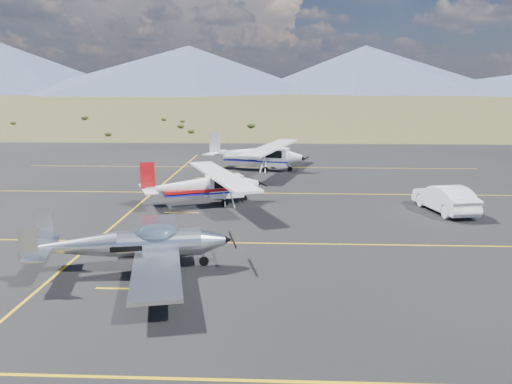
% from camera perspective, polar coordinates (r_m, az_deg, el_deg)
% --- Properties ---
extents(ground, '(1600.00, 1600.00, 0.00)m').
position_cam_1_polar(ground, '(21.39, -4.36, -7.46)').
color(ground, '#383D1C').
rests_on(ground, ground).
extents(apron, '(72.00, 72.00, 0.02)m').
position_cam_1_polar(apron, '(28.05, -2.67, -2.70)').
color(apron, black).
rests_on(apron, ground).
extents(aircraft_low_wing, '(7.57, 10.38, 2.25)m').
position_cam_1_polar(aircraft_low_wing, '(20.08, -13.45, -5.85)').
color(aircraft_low_wing, silver).
rests_on(aircraft_low_wing, apron).
extents(aircraft_cessna, '(7.86, 10.68, 2.78)m').
position_cam_1_polar(aircraft_cessna, '(30.57, -5.96, 0.85)').
color(aircraft_cessna, white).
rests_on(aircraft_cessna, apron).
extents(aircraft_plain, '(8.30, 12.57, 3.19)m').
position_cam_1_polar(aircraft_plain, '(43.01, 0.08, 4.39)').
color(aircraft_plain, white).
rests_on(aircraft_plain, apron).
extents(sedan, '(2.67, 5.07, 1.59)m').
position_cam_1_polar(sedan, '(30.64, 20.78, -0.68)').
color(sedan, white).
rests_on(sedan, apron).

